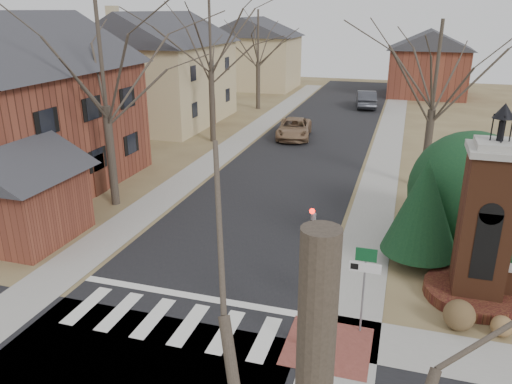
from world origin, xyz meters
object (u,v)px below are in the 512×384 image
(traffic_signal_pole, at_px, (311,271))
(distant_car, at_px, (366,99))
(sign_post, at_px, (364,274))
(brick_gate_monument, at_px, (483,238))
(pickup_truck, at_px, (294,129))

(traffic_signal_pole, relative_size, distant_car, 0.90)
(sign_post, height_order, distant_car, sign_post)
(brick_gate_monument, height_order, pickup_truck, brick_gate_monument)
(sign_post, relative_size, brick_gate_monument, 0.42)
(brick_gate_monument, bearing_deg, traffic_signal_pole, -136.76)
(distant_car, bearing_deg, brick_gate_monument, 93.32)
(pickup_truck, bearing_deg, traffic_signal_pole, -83.89)
(sign_post, bearing_deg, traffic_signal_pole, -132.43)
(pickup_truck, bearing_deg, brick_gate_monument, -69.34)
(pickup_truck, relative_size, distant_car, 1.01)
(pickup_truck, xyz_separation_m, distant_car, (3.97, 13.97, 0.12))
(brick_gate_monument, relative_size, distant_car, 1.29)
(traffic_signal_pole, bearing_deg, brick_gate_monument, 43.24)
(traffic_signal_pole, bearing_deg, pickup_truck, 103.75)
(traffic_signal_pole, distance_m, distant_car, 38.17)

